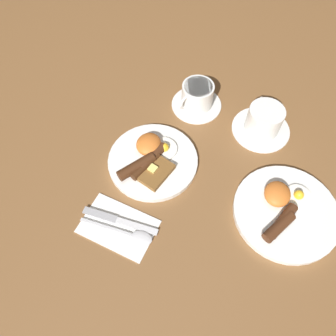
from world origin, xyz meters
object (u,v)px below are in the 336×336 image
(knife, at_px, (116,220))
(spoon, at_px, (134,236))
(teacup_far, at_px, (263,121))
(breakfast_plate_near, at_px, (152,160))
(teacup_near, at_px, (197,97))
(breakfast_plate_far, at_px, (285,211))

(knife, distance_m, spoon, 0.06)
(teacup_far, bearing_deg, knife, -34.70)
(breakfast_plate_near, distance_m, teacup_near, 0.24)
(teacup_near, bearing_deg, breakfast_plate_near, -12.44)
(breakfast_plate_far, bearing_deg, knife, -67.23)
(breakfast_plate_near, bearing_deg, teacup_near, 167.56)
(knife, height_order, spoon, spoon)
(breakfast_plate_far, height_order, knife, breakfast_plate_far)
(breakfast_plate_far, bearing_deg, breakfast_plate_near, -94.19)
(teacup_far, relative_size, knife, 0.86)
(teacup_near, xyz_separation_m, spoon, (0.43, -0.01, -0.03))
(breakfast_plate_far, relative_size, teacup_far, 1.56)
(teacup_far, relative_size, spoon, 0.90)
(breakfast_plate_near, xyz_separation_m, teacup_far, (-0.21, 0.25, 0.02))
(breakfast_plate_near, height_order, knife, breakfast_plate_near)
(breakfast_plate_near, distance_m, breakfast_plate_far, 0.35)
(breakfast_plate_near, height_order, teacup_far, teacup_far)
(spoon, bearing_deg, knife, 156.80)
(breakfast_plate_near, relative_size, knife, 1.25)
(knife, bearing_deg, spoon, -22.93)
(breakfast_plate_near, bearing_deg, spoon, 10.12)
(breakfast_plate_far, bearing_deg, teacup_near, -130.54)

